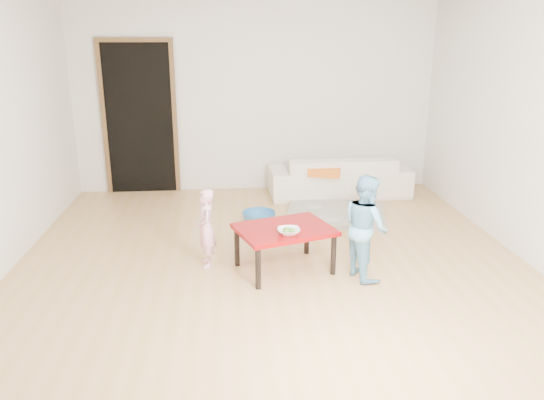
{
  "coord_description": "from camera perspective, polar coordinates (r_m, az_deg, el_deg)",
  "views": [
    {
      "loc": [
        -0.41,
        -4.96,
        2.14
      ],
      "look_at": [
        0.0,
        -0.2,
        0.65
      ],
      "focal_mm": 35.0,
      "sensor_mm": 36.0,
      "label": 1
    }
  ],
  "objects": [
    {
      "name": "floor",
      "position": [
        5.41,
        -0.18,
        -5.95
      ],
      "size": [
        5.0,
        5.0,
        0.01
      ],
      "primitive_type": "cube",
      "color": "tan",
      "rests_on": "ground"
    },
    {
      "name": "sofa",
      "position": [
        7.41,
        7.2,
        2.65
      ],
      "size": [
        1.93,
        0.8,
        0.56
      ],
      "primitive_type": "imported",
      "rotation": [
        0.0,
        0.0,
        3.17
      ],
      "color": "white",
      "rests_on": "floor"
    },
    {
      "name": "blanket",
      "position": [
        6.58,
        6.87,
        -1.5
      ],
      "size": [
        1.37,
        1.22,
        0.06
      ],
      "primitive_type": null,
      "rotation": [
        0.0,
        0.0,
        -0.22
      ],
      "color": "#A6A092",
      "rests_on": "floor"
    },
    {
      "name": "child_blue",
      "position": [
        4.87,
        10.03,
        -2.85
      ],
      "size": [
        0.48,
        0.55,
        0.97
      ],
      "primitive_type": "imported",
      "rotation": [
        0.0,
        0.0,
        1.85
      ],
      "color": "#5BA9D3",
      "rests_on": "floor"
    },
    {
      "name": "broccoli",
      "position": [
        4.77,
        1.81,
        -3.35
      ],
      "size": [
        0.12,
        0.12,
        0.06
      ],
      "primitive_type": null,
      "color": "#2D5919",
      "rests_on": "red_table"
    },
    {
      "name": "back_wall",
      "position": [
        7.51,
        -1.81,
        10.9
      ],
      "size": [
        5.0,
        0.02,
        2.6
      ],
      "primitive_type": "cube",
      "color": "white",
      "rests_on": "floor"
    },
    {
      "name": "child_pink",
      "position": [
        5.08,
        -7.13,
        -3.04
      ],
      "size": [
        0.22,
        0.3,
        0.76
      ],
      "primitive_type": "imported",
      "rotation": [
        0.0,
        0.0,
        -1.43
      ],
      "color": "pink",
      "rests_on": "floor"
    },
    {
      "name": "right_wall",
      "position": [
        5.81,
        25.43,
        7.36
      ],
      "size": [
        0.02,
        5.0,
        2.6
      ],
      "primitive_type": "cube",
      "color": "white",
      "rests_on": "floor"
    },
    {
      "name": "doorway",
      "position": [
        7.61,
        -14.02,
        8.4
      ],
      "size": [
        1.02,
        0.08,
        2.11
      ],
      "primitive_type": null,
      "color": "brown",
      "rests_on": "back_wall"
    },
    {
      "name": "bowl",
      "position": [
        4.77,
        1.81,
        -3.38
      ],
      "size": [
        0.2,
        0.2,
        0.05
      ],
      "primitive_type": "imported",
      "color": "white",
      "rests_on": "red_table"
    },
    {
      "name": "red_table",
      "position": [
        5.01,
        1.33,
        -5.27
      ],
      "size": [
        1.01,
        0.88,
        0.43
      ],
      "primitive_type": null,
      "rotation": [
        0.0,
        0.0,
        0.32
      ],
      "color": "maroon",
      "rests_on": "floor"
    },
    {
      "name": "basin",
      "position": [
        6.33,
        -1.41,
        -1.83
      ],
      "size": [
        0.4,
        0.4,
        0.12
      ],
      "primitive_type": "imported",
      "color": "teal",
      "rests_on": "floor"
    },
    {
      "name": "cushion",
      "position": [
        7.07,
        5.7,
        3.19
      ],
      "size": [
        0.51,
        0.47,
        0.11
      ],
      "primitive_type": "cube",
      "rotation": [
        0.0,
        0.0,
        -0.28
      ],
      "color": "orange",
      "rests_on": "sofa"
    }
  ]
}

